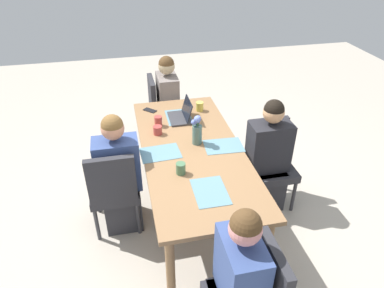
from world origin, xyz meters
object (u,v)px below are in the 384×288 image
chair_far_right_near (269,159)px  coffee_mug_near_left (158,130)px  chair_head_left_left_mid (162,107)px  person_near_left_far (120,179)px  person_head_right_left_near (239,288)px  person_far_right_near (267,161)px  dining_table (192,155)px  coffee_mug_centre_left (158,121)px  chair_near_left_far (114,188)px  coffee_mug_near_right (200,106)px  flower_vase (197,130)px  laptop_head_left_left_mid (182,115)px  coffee_mug_centre_right (181,168)px  person_head_left_left_mid (168,107)px  phone_black (150,110)px

chair_far_right_near → coffee_mug_near_left: chair_far_right_near is taller
chair_head_left_left_mid → person_near_left_far: (1.44, -0.60, 0.03)m
person_head_right_left_near → person_far_right_near: size_ratio=1.00×
dining_table → coffee_mug_centre_left: bearing=-153.5°
chair_near_left_far → coffee_mug_near_right: 1.35m
person_near_left_far → flower_vase: 0.85m
flower_vase → coffee_mug_near_right: flower_vase is taller
laptop_head_left_left_mid → person_head_right_left_near: bearing=-0.1°
person_head_right_left_near → chair_near_left_far: bearing=-148.4°
coffee_mug_near_right → coffee_mug_centre_right: same height
person_head_right_left_near → chair_far_right_near: size_ratio=1.33×
dining_table → flower_vase: (-0.08, 0.07, 0.22)m
person_head_left_left_mid → person_far_right_near: (1.40, 0.77, 0.00)m
chair_head_left_left_mid → chair_far_right_near: bearing=33.2°
chair_far_right_near → coffee_mug_centre_right: size_ratio=8.95×
chair_near_left_far → person_far_right_near: 1.51m
person_head_left_left_mid → coffee_mug_centre_left: (0.86, -0.23, 0.28)m
laptop_head_left_left_mid → coffee_mug_centre_left: 0.28m
dining_table → laptop_head_left_left_mid: (-0.59, 0.02, 0.12)m
coffee_mug_near_left → person_far_right_near: bearing=69.7°
laptop_head_left_left_mid → chair_head_left_left_mid: bearing=-172.3°
coffee_mug_near_left → dining_table: bearing=39.7°
flower_vase → coffee_mug_near_right: size_ratio=3.00×
laptop_head_left_left_mid → chair_far_right_near: bearing=54.5°
person_head_right_left_near → coffee_mug_centre_left: person_head_right_left_near is taller
dining_table → chair_head_left_left_mid: bearing=-176.2°
chair_near_left_far → dining_table: bearing=97.9°
chair_near_left_far → coffee_mug_near_right: (-0.85, 1.00, 0.30)m
chair_far_right_near → phone_black: size_ratio=6.00×
coffee_mug_near_right → coffee_mug_centre_left: 0.55m
person_far_right_near → coffee_mug_near_right: bearing=-147.5°
dining_table → flower_vase: bearing=141.3°
laptop_head_left_left_mid → coffee_mug_centre_right: size_ratio=3.18×
chair_head_left_left_mid → coffee_mug_near_left: chair_head_left_left_mid is taller
dining_table → person_head_left_left_mid: person_head_left_left_mid is taller
dining_table → person_near_left_far: 0.71m
flower_vase → phone_black: size_ratio=2.02×
dining_table → flower_vase: 0.24m
person_near_left_far → person_far_right_near: bearing=89.3°
coffee_mug_near_right → phone_black: 0.56m
person_head_left_left_mid → laptop_head_left_left_mid: bearing=2.7°
coffee_mug_near_right → phone_black: coffee_mug_near_right is taller
dining_table → person_head_left_left_mid: bearing=-179.2°
dining_table → laptop_head_left_left_mid: size_ratio=6.67×
laptop_head_left_left_mid → coffee_mug_centre_left: bearing=-70.0°
person_near_left_far → flower_vase: (-0.11, 0.76, 0.37)m
person_head_right_left_near → chair_head_left_left_mid: bearing=-177.8°
dining_table → coffee_mug_near_left: bearing=-140.3°
flower_vase → coffee_mug_centre_left: bearing=-143.0°
phone_black → person_far_right_near: bearing=3.9°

